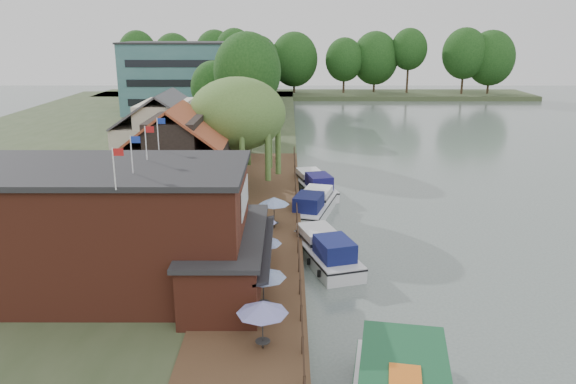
{
  "coord_description": "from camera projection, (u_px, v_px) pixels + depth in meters",
  "views": [
    {
      "loc": [
        -5.93,
        -30.6,
        15.42
      ],
      "look_at": [
        -6.0,
        12.0,
        3.0
      ],
      "focal_mm": 35.0,
      "sensor_mm": 36.0,
      "label": 1
    }
  ],
  "objects": [
    {
      "name": "ground",
      "position": [
        387.0,
        296.0,
        33.69
      ],
      "size": [
        260.0,
        260.0,
        0.0
      ],
      "primitive_type": "plane",
      "color": "#53605C",
      "rests_on": "ground"
    },
    {
      "name": "land_bank",
      "position": [
        88.0,
        158.0,
        67.19
      ],
      "size": [
        50.0,
        140.0,
        1.0
      ],
      "primitive_type": "cube",
      "color": "#384728",
      "rests_on": "ground"
    },
    {
      "name": "quay_deck",
      "position": [
        262.0,
        224.0,
        43.0
      ],
      "size": [
        6.0,
        50.0,
        0.1
      ],
      "primitive_type": "cube",
      "color": "#47301E",
      "rests_on": "land_bank"
    },
    {
      "name": "quay_rail",
      "position": [
        297.0,
        216.0,
        43.35
      ],
      "size": [
        0.2,
        49.0,
        1.0
      ],
      "primitive_type": null,
      "color": "black",
      "rests_on": "land_bank"
    },
    {
      "name": "pub",
      "position": [
        145.0,
        229.0,
        31.45
      ],
      "size": [
        20.0,
        11.0,
        7.3
      ],
      "primitive_type": null,
      "color": "maroon",
      "rests_on": "land_bank"
    },
    {
      "name": "hotel_block",
      "position": [
        198.0,
        77.0,
        98.92
      ],
      "size": [
        25.4,
        12.4,
        12.3
      ],
      "primitive_type": null,
      "color": "#38666B",
      "rests_on": "land_bank"
    },
    {
      "name": "cottage_a",
      "position": [
        178.0,
        159.0,
        45.68
      ],
      "size": [
        8.6,
        7.6,
        8.5
      ],
      "primitive_type": null,
      "color": "black",
      "rests_on": "land_bank"
    },
    {
      "name": "cottage_b",
      "position": [
        167.0,
        136.0,
        55.28
      ],
      "size": [
        9.6,
        8.6,
        8.5
      ],
      "primitive_type": null,
      "color": "beige",
      "rests_on": "land_bank"
    },
    {
      "name": "cottage_c",
      "position": [
        218.0,
        122.0,
        63.92
      ],
      "size": [
        7.6,
        7.6,
        8.5
      ],
      "primitive_type": null,
      "color": "black",
      "rests_on": "land_bank"
    },
    {
      "name": "willow",
      "position": [
        238.0,
        136.0,
        50.2
      ],
      "size": [
        8.6,
        8.6,
        10.43
      ],
      "primitive_type": null,
      "color": "#476B2D",
      "rests_on": "land_bank"
    },
    {
      "name": "umbrella_0",
      "position": [
        263.0,
        325.0,
        25.83
      ],
      "size": [
        2.42,
        2.42,
        2.38
      ],
      "primitive_type": null,
      "color": "navy",
      "rests_on": "quay_deck"
    },
    {
      "name": "umbrella_1",
      "position": [
        263.0,
        288.0,
        29.49
      ],
      "size": [
        2.45,
        2.45,
        2.38
      ],
      "primitive_type": null,
      "color": "navy",
      "rests_on": "quay_deck"
    },
    {
      "name": "umbrella_2",
      "position": [
        265.0,
        253.0,
        34.1
      ],
      "size": [
        2.14,
        2.14,
        2.38
      ],
      "primitive_type": null,
      "color": "navy",
      "rests_on": "quay_deck"
    },
    {
      "name": "umbrella_3",
      "position": [
        262.0,
        232.0,
        37.75
      ],
      "size": [
        2.06,
        2.06,
        2.38
      ],
      "primitive_type": null,
      "color": "#1D1C9B",
      "rests_on": "quay_deck"
    },
    {
      "name": "umbrella_4",
      "position": [
        274.0,
        212.0,
        41.69
      ],
      "size": [
        2.3,
        2.3,
        2.38
      ],
      "primitive_type": null,
      "color": "#1C499A",
      "rests_on": "quay_deck"
    },
    {
      "name": "cruiser_0",
      "position": [
        325.0,
        246.0,
        38.31
      ],
      "size": [
        5.69,
        9.98,
        2.29
      ],
      "primitive_type": null,
      "rotation": [
        0.0,
        0.0,
        0.29
      ],
      "color": "silver",
      "rests_on": "ground"
    },
    {
      "name": "cruiser_1",
      "position": [
        313.0,
        202.0,
        48.09
      ],
      "size": [
        5.49,
        9.96,
        2.28
      ],
      "primitive_type": null,
      "rotation": [
        0.0,
        0.0,
        -0.27
      ],
      "color": "white",
      "rests_on": "ground"
    },
    {
      "name": "cruiser_2",
      "position": [
        314.0,
        182.0,
        54.6
      ],
      "size": [
        5.17,
        9.75,
        2.23
      ],
      "primitive_type": null,
      "rotation": [
        0.0,
        0.0,
        0.24
      ],
      "color": "silver",
      "rests_on": "ground"
    },
    {
      "name": "bank_tree_0",
      "position": [
        248.0,
        88.0,
        71.9
      ],
      "size": [
        8.63,
        8.63,
        14.16
      ],
      "primitive_type": null,
      "color": "#143811",
      "rests_on": "land_bank"
    },
    {
      "name": "bank_tree_1",
      "position": [
        214.0,
        98.0,
        78.58
      ],
      "size": [
        6.37,
        6.37,
        10.25
      ],
      "primitive_type": null,
      "color": "#143811",
      "rests_on": "land_bank"
    },
    {
      "name": "bank_tree_2",
      "position": [
        256.0,
        80.0,
        88.24
      ],
      "size": [
        7.14,
        7.14,
        13.22
      ],
      "primitive_type": null,
      "color": "#143811",
      "rests_on": "land_bank"
    },
    {
      "name": "bank_tree_3",
      "position": [
        258.0,
        76.0,
        108.46
      ],
      "size": [
        6.12,
        6.12,
        11.38
      ],
      "primitive_type": null,
      "color": "#143811",
      "rests_on": "land_bank"
    },
    {
      "name": "bank_tree_4",
      "position": [
        258.0,
        69.0,
        113.97
      ],
      "size": [
        8.14,
        8.14,
        13.25
      ],
      "primitive_type": null,
      "color": "#143811",
      "rests_on": "land_bank"
    },
    {
      "name": "bank_tree_5",
      "position": [
        235.0,
        63.0,
        122.32
      ],
      "size": [
        8.25,
        8.25,
        14.64
      ],
      "primitive_type": null,
      "color": "#143811",
      "rests_on": "land_bank"
    }
  ]
}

